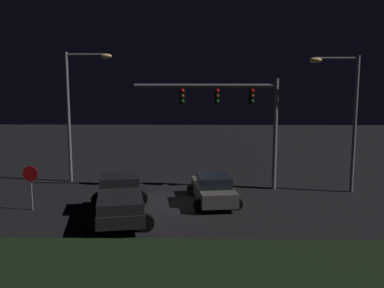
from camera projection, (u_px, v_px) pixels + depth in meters
ground_plane at (176, 202)px, 22.44m from camera, size 80.00×80.00×0.00m
grass_median at (159, 282)px, 13.40m from camera, size 20.26×7.26×0.10m
pickup_truck at (120, 197)px, 19.79m from camera, size 3.58×5.69×1.80m
car_sedan at (213, 189)px, 22.29m from camera, size 2.88×4.61×1.51m
traffic_signal_gantry at (234, 106)px, 24.53m from camera, size 8.32×0.56×6.50m
street_lamp_left at (77, 101)px, 26.40m from camera, size 2.93×0.44×8.11m
street_lamp_right at (345, 107)px, 23.82m from camera, size 2.80×0.44×7.75m
stop_sign at (31, 179)px, 20.85m from camera, size 0.76×0.08×2.23m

